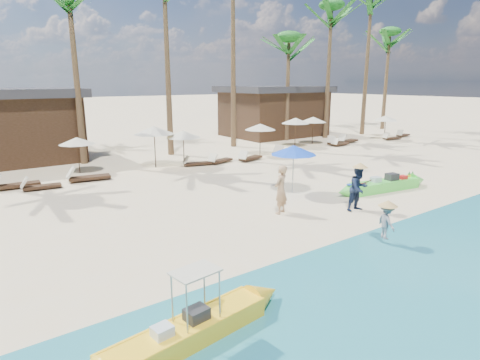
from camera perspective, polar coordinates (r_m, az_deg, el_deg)
ground at (r=14.47m, az=7.49°, el=-5.23°), size 240.00×240.00×0.00m
wet_sand_strip at (r=11.63m, az=24.88°, el=-11.34°), size 240.00×4.50×0.01m
green_canoe at (r=18.82m, az=19.78°, el=-0.69°), size 5.70×1.31×0.73m
yellow_canoe at (r=7.93m, az=-7.46°, el=-20.66°), size 5.34×1.09×1.39m
tourist at (r=14.57m, az=5.82°, el=-1.37°), size 0.77×0.65×1.79m
vendor_green at (r=15.46m, az=16.51°, el=-1.15°), size 0.89×0.72×1.71m
vendor_yellow at (r=12.55m, az=20.11°, el=-5.56°), size 0.61×0.78×1.07m
blue_umbrella at (r=17.10m, az=7.65°, el=4.26°), size 1.94×1.94×2.09m
resort_parasol_4 at (r=22.50m, az=-22.18°, el=5.18°), size 1.84×1.84×1.89m
lounger_4_left at (r=20.65m, az=-29.42°, el=-0.52°), size 1.92×0.66×0.64m
lounger_4_right at (r=19.95m, az=-26.67°, el=-0.74°), size 1.68×0.68×0.56m
resort_parasol_5 at (r=22.72m, az=-12.14°, el=6.95°), size 2.25×2.25×2.32m
lounger_5_left at (r=20.74m, az=-21.00°, el=0.45°), size 2.06×0.91×0.68m
resort_parasol_6 at (r=22.67m, az=-8.08°, el=6.47°), size 1.99×1.99×2.05m
lounger_6_left at (r=23.07m, az=-6.32°, el=2.47°), size 1.71×0.91×0.56m
lounger_6_right at (r=23.65m, az=-2.96°, el=2.84°), size 1.78×0.97×0.58m
resort_parasol_7 at (r=25.96m, az=2.90°, el=7.57°), size 2.01×2.01×2.07m
lounger_7_left at (r=24.40m, az=1.35°, el=3.22°), size 1.90×1.05×0.62m
lounger_7_right at (r=26.25m, az=6.49°, el=3.89°), size 1.85×0.69×0.62m
resort_parasol_8 at (r=29.76m, az=7.92°, el=8.35°), size 2.07×2.07×2.13m
lounger_8_left at (r=26.42m, az=6.32°, el=3.99°), size 2.00×0.87×0.66m
resort_parasol_9 at (r=31.39m, az=10.37°, el=8.46°), size 2.02×2.02×2.08m
lounger_9_left at (r=31.61m, az=13.48°, el=5.30°), size 1.96×0.88×0.64m
lounger_9_right at (r=31.00m, az=13.98°, el=5.06°), size 1.66×0.62×0.55m
resort_parasol_10 at (r=35.42m, az=20.04°, el=8.21°), size 1.87×1.87×1.92m
lounger_10_left at (r=32.60m, az=14.98°, el=5.48°), size 2.03×0.77×0.67m
lounger_10_right at (r=35.48m, az=20.68°, el=5.65°), size 1.73×0.82×0.57m
resort_parasol_11 at (r=37.45m, az=20.02°, el=8.34°), size 1.77×1.77×1.83m
lounger_11_left at (r=37.91m, az=22.13°, el=6.00°), size 1.72×0.73×0.57m
palm_3 at (r=25.23m, az=-23.07°, el=21.65°), size 2.08×2.08×10.52m
palm_4 at (r=27.00m, az=-10.66°, el=23.76°), size 2.08×2.08×11.70m
palm_6 at (r=33.14m, az=6.93°, el=17.82°), size 2.08×2.08×8.51m
palm_7 at (r=35.37m, az=12.78°, el=20.49°), size 2.08×2.08×11.08m
palm_8 at (r=38.74m, az=18.05°, el=21.34°), size 2.08×2.08×12.70m
palm_9 at (r=43.51m, az=20.43°, el=17.44°), size 2.08×2.08×9.82m
pavilion_east at (r=36.15m, az=4.85°, el=9.82°), size 8.80×6.60×4.30m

